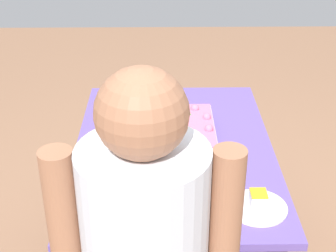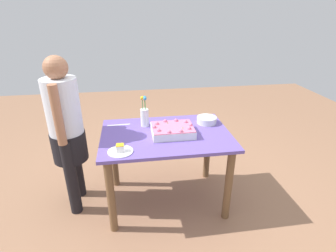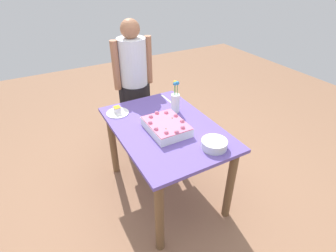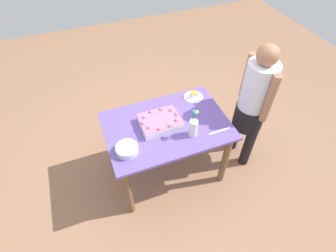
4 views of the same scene
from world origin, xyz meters
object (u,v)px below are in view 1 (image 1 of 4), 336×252
sheet_cake (179,132)px  serving_plate_with_slice (258,204)px  cake_knife (102,214)px  flower_vase (121,148)px  fruit_bowl (135,95)px

sheet_cake → serving_plate_with_slice: sheet_cake is taller
serving_plate_with_slice → cake_knife: serving_plate_with_slice is taller
sheet_cake → flower_vase: (0.24, -0.23, 0.07)m
cake_knife → fruit_bowl: fruit_bowl is taller
cake_knife → sheet_cake: bearing=-30.9°
sheet_cake → flower_vase: size_ratio=1.25×
sheet_cake → serving_plate_with_slice: size_ratio=1.84×
serving_plate_with_slice → flower_vase: (-0.23, -0.48, 0.09)m
flower_vase → cake_knife: bearing=-11.5°
sheet_cake → flower_vase: bearing=-43.3°
cake_knife → fruit_bowl: bearing=-6.6°
sheet_cake → fruit_bowl: (-0.38, -0.20, -0.01)m
flower_vase → fruit_bowl: flower_vase is taller
sheet_cake → cake_knife: bearing=-29.2°
serving_plate_with_slice → fruit_bowl: (-0.86, -0.46, 0.02)m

